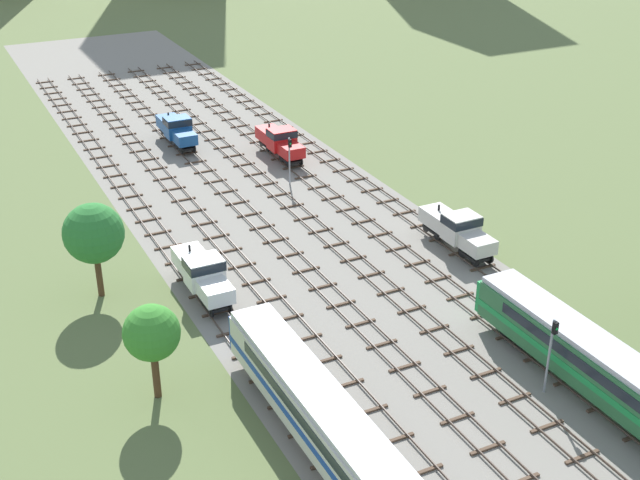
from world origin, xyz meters
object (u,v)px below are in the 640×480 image
(diesel_railcar_far_left_near, at_px, (319,412))
(signal_post_nearest, at_px, (551,347))
(diesel_railcar_centre_right_nearest, at_px, (597,364))
(shunter_loco_far_left_midfar, at_px, (203,272))
(shunter_loco_centre_right_far, at_px, (280,140))
(shunter_loco_right_mid, at_px, (458,228))
(shunter_loco_centre_left_farther, at_px, (177,128))
(signal_post_near, at_px, (290,155))

(diesel_railcar_far_left_near, xyz_separation_m, signal_post_nearest, (15.13, -1.61, 0.81))
(diesel_railcar_centre_right_nearest, xyz_separation_m, signal_post_nearest, (-2.16, 1.79, 0.81))
(diesel_railcar_far_left_near, relative_size, shunter_loco_far_left_midfar, 2.42)
(shunter_loco_centre_right_far, bearing_deg, shunter_loco_right_mid, -80.74)
(diesel_railcar_far_left_near, bearing_deg, shunter_loco_far_left_midfar, 90.00)
(diesel_railcar_centre_right_nearest, relative_size, shunter_loco_centre_left_farther, 2.42)
(diesel_railcar_far_left_near, bearing_deg, shunter_loco_right_mid, 38.73)
(shunter_loco_right_mid, bearing_deg, shunter_loco_far_left_midfar, 174.14)
(shunter_loco_far_left_midfar, bearing_deg, shunter_loco_right_mid, -5.86)
(shunter_loco_centre_left_farther, xyz_separation_m, signal_post_nearest, (6.49, -54.26, 1.39))
(diesel_railcar_far_left_near, height_order, shunter_loco_right_mid, diesel_railcar_far_left_near)
(shunter_loco_right_mid, relative_size, shunter_loco_centre_left_farther, 1.00)
(shunter_loco_far_left_midfar, bearing_deg, diesel_railcar_far_left_near, -90.00)
(shunter_loco_centre_right_far, relative_size, shunter_loco_centre_left_farther, 1.00)
(shunter_loco_centre_right_far, height_order, shunter_loco_centre_left_farther, same)
(diesel_railcar_far_left_near, distance_m, shunter_loco_centre_right_far, 47.16)
(shunter_loco_right_mid, bearing_deg, diesel_railcar_far_left_near, -141.27)
(diesel_railcar_far_left_near, distance_m, shunter_loco_right_mid, 27.72)
(shunter_loco_centre_left_farther, bearing_deg, diesel_railcar_far_left_near, -99.33)
(signal_post_near, bearing_deg, signal_post_nearest, -90.00)
(diesel_railcar_centre_right_nearest, distance_m, shunter_loco_far_left_midfar, 28.76)
(shunter_loco_far_left_midfar, xyz_separation_m, signal_post_nearest, (15.13, -21.17, 1.39))
(shunter_loco_centre_right_far, bearing_deg, shunter_loco_far_left_midfar, -125.43)
(shunter_loco_centre_left_farther, relative_size, signal_post_near, 1.75)
(shunter_loco_centre_right_far, distance_m, signal_post_nearest, 45.56)
(signal_post_nearest, bearing_deg, shunter_loco_far_left_midfar, 125.56)
(shunter_loco_right_mid, relative_size, shunter_loco_far_left_midfar, 1.00)
(diesel_railcar_far_left_near, distance_m, signal_post_nearest, 15.24)
(shunter_loco_right_mid, height_order, shunter_loco_centre_left_farther, same)
(shunter_loco_centre_left_farther, bearing_deg, signal_post_near, -67.82)
(diesel_railcar_far_left_near, relative_size, shunter_loco_centre_left_farther, 2.42)
(diesel_railcar_far_left_near, bearing_deg, shunter_loco_centre_left_farther, 80.67)
(shunter_loco_centre_right_far, bearing_deg, diesel_railcar_far_left_near, -111.51)
(shunter_loco_centre_right_far, distance_m, shunter_loco_centre_left_farther, 12.32)
(diesel_railcar_centre_right_nearest, relative_size, shunter_loco_centre_right_far, 2.42)
(shunter_loco_centre_left_farther, relative_size, signal_post_nearest, 1.58)
(signal_post_nearest, bearing_deg, shunter_loco_centre_right_far, 87.28)
(shunter_loco_right_mid, height_order, signal_post_nearest, signal_post_nearest)
(diesel_railcar_centre_right_nearest, bearing_deg, diesel_railcar_far_left_near, 168.86)
(shunter_loco_centre_right_far, relative_size, signal_post_near, 1.75)
(diesel_railcar_centre_right_nearest, bearing_deg, shunter_loco_far_left_midfar, 126.98)
(diesel_railcar_centre_right_nearest, xyz_separation_m, shunter_loco_right_mid, (4.32, 20.75, -0.59))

